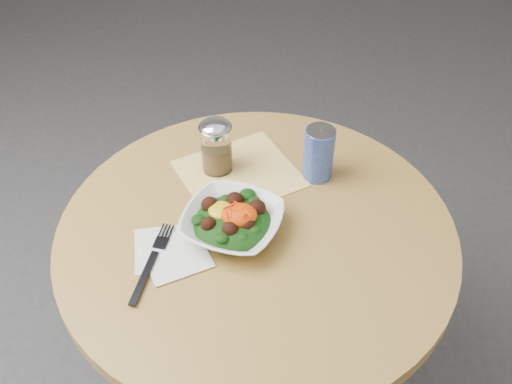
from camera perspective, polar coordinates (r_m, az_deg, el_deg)
table at (r=1.44m, az=0.03°, el=-8.95°), size 0.90×0.90×0.75m
cloth_napkin at (r=1.42m, az=-1.72°, el=1.86°), size 0.35×0.34×0.00m
paper_napkins at (r=1.25m, az=-8.54°, el=-5.89°), size 0.18×0.18×0.00m
salad_bowl at (r=1.26m, az=-2.36°, el=-2.99°), size 0.28×0.28×0.08m
fork at (r=1.23m, az=-10.30°, el=-6.68°), size 0.08×0.22×0.00m
spice_shaker at (r=1.39m, az=-3.99°, el=4.56°), size 0.08×0.08×0.14m
beverage_can at (r=1.38m, az=6.29°, el=3.87°), size 0.07×0.07×0.14m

